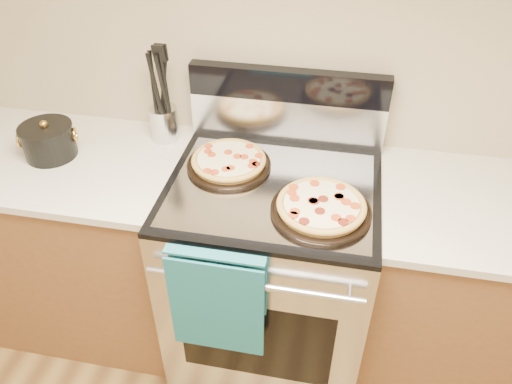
% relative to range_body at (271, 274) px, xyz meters
% --- Properties ---
extents(wall_back, '(4.00, 0.00, 4.00)m').
position_rel_range_body_xyz_m(wall_back, '(0.00, 0.35, 0.90)').
color(wall_back, tan).
rests_on(wall_back, ground).
extents(range_body, '(0.76, 0.68, 0.90)m').
position_rel_range_body_xyz_m(range_body, '(0.00, 0.00, 0.00)').
color(range_body, '#B7B7BC').
rests_on(range_body, ground).
extents(oven_window, '(0.56, 0.01, 0.40)m').
position_rel_range_body_xyz_m(oven_window, '(0.00, -0.34, 0.00)').
color(oven_window, black).
rests_on(oven_window, range_body).
extents(cooktop, '(0.76, 0.68, 0.02)m').
position_rel_range_body_xyz_m(cooktop, '(0.00, 0.00, 0.46)').
color(cooktop, black).
rests_on(cooktop, range_body).
extents(backsplash_lower, '(0.76, 0.06, 0.18)m').
position_rel_range_body_xyz_m(backsplash_lower, '(0.00, 0.31, 0.56)').
color(backsplash_lower, silver).
rests_on(backsplash_lower, cooktop).
extents(backsplash_upper, '(0.76, 0.06, 0.12)m').
position_rel_range_body_xyz_m(backsplash_upper, '(0.00, 0.31, 0.71)').
color(backsplash_upper, black).
rests_on(backsplash_upper, backsplash_lower).
extents(oven_handle, '(0.70, 0.03, 0.03)m').
position_rel_range_body_xyz_m(oven_handle, '(0.00, -0.38, 0.35)').
color(oven_handle, silver).
rests_on(oven_handle, range_body).
extents(dish_towel, '(0.32, 0.05, 0.42)m').
position_rel_range_body_xyz_m(dish_towel, '(-0.12, -0.38, 0.25)').
color(dish_towel, '#166F69').
rests_on(dish_towel, oven_handle).
extents(foil_sheet, '(0.70, 0.55, 0.01)m').
position_rel_range_body_xyz_m(foil_sheet, '(0.00, -0.03, 0.47)').
color(foil_sheet, gray).
rests_on(foil_sheet, cooktop).
extents(cabinet_left, '(1.00, 0.62, 0.88)m').
position_rel_range_body_xyz_m(cabinet_left, '(-0.88, 0.03, -0.01)').
color(cabinet_left, brown).
rests_on(cabinet_left, ground).
extents(countertop_left, '(1.02, 0.64, 0.03)m').
position_rel_range_body_xyz_m(countertop_left, '(-0.88, 0.03, 0.45)').
color(countertop_left, beige).
rests_on(countertop_left, cabinet_left).
extents(cabinet_right, '(1.00, 0.62, 0.88)m').
position_rel_range_body_xyz_m(cabinet_right, '(0.88, 0.03, -0.01)').
color(cabinet_right, brown).
rests_on(cabinet_right, ground).
extents(pepperoni_pizza_back, '(0.41, 0.41, 0.04)m').
position_rel_range_body_xyz_m(pepperoni_pizza_back, '(-0.18, 0.07, 0.50)').
color(pepperoni_pizza_back, '#A57632').
rests_on(pepperoni_pizza_back, foil_sheet).
extents(pepperoni_pizza_front, '(0.42, 0.42, 0.04)m').
position_rel_range_body_xyz_m(pepperoni_pizza_front, '(0.18, -0.13, 0.50)').
color(pepperoni_pizza_front, '#A57632').
rests_on(pepperoni_pizza_front, foil_sheet).
extents(utensil_crock, '(0.14, 0.14, 0.14)m').
position_rel_range_body_xyz_m(utensil_crock, '(-0.49, 0.24, 0.53)').
color(utensil_crock, silver).
rests_on(utensil_crock, countertop_left).
extents(saucepan, '(0.25, 0.25, 0.12)m').
position_rel_range_body_xyz_m(saucepan, '(-0.88, 0.04, 0.52)').
color(saucepan, black).
rests_on(saucepan, countertop_left).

